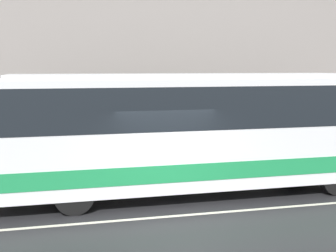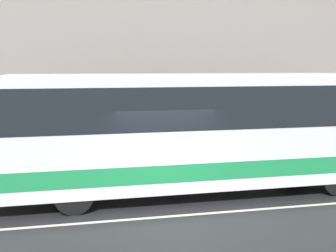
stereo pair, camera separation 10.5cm
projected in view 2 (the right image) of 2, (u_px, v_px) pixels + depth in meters
ground_plane at (172, 216)px, 11.19m from camera, size 60.00×60.00×0.00m
sidewalk at (133, 166)px, 16.55m from camera, size 60.00×3.13×0.15m
building_facade at (124, 33)px, 17.59m from camera, size 60.00×0.35×10.01m
lane_stripe at (172, 216)px, 11.19m from camera, size 54.00×0.14×0.01m
transit_bus at (188, 127)px, 12.99m from camera, size 11.23×2.60×3.37m
pedestrian_waiting at (173, 140)px, 17.26m from camera, size 0.36×0.36×1.59m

